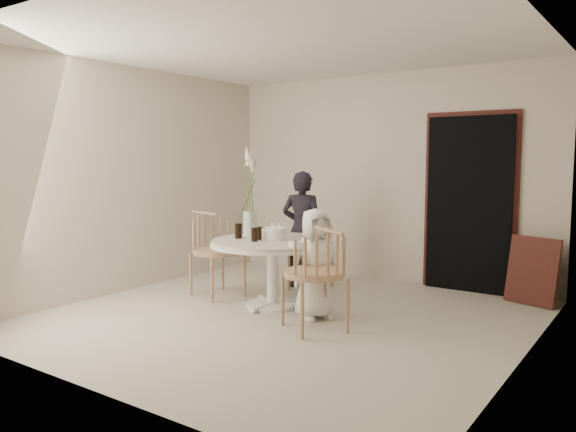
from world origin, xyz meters
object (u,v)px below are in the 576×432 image
Objects in this scene: girl at (302,230)px; flower_vase at (250,204)px; chair_left at (211,241)px; chair_right at (321,265)px; table at (272,250)px; birthday_cake at (274,234)px; boy at (316,264)px; chair_far at (315,240)px.

flower_vase is (-0.21, -0.78, 0.36)m from girl.
chair_left is at bearing 38.18° from girl.
table is at bearing -86.63° from chair_right.
chair_right is at bearing -30.09° from birthday_cake.
birthday_cake is (0.94, -0.03, 0.16)m from chair_left.
chair_left is 0.88× the size of boy.
chair_right is 1.01× the size of chair_left.
girl reaches higher than chair_left.
chair_left is (-1.87, 0.56, -0.01)m from chair_right.
birthday_cake is (-0.62, 0.14, 0.24)m from boy.
chair_far is 1.92m from chair_right.
chair_left is (-0.80, -1.03, 0.05)m from chair_far.
flower_vase is (-0.45, 0.17, 0.47)m from table.
table is 1.20× the size of boy.
girl is (0.70, 0.90, 0.09)m from chair_left.
flower_vase is (-0.45, 0.15, 0.29)m from birthday_cake.
chair_left is 0.95m from birthday_cake.
chair_left is 0.68m from flower_vase.
flower_vase is at bearing -62.18° from chair_left.
girl is at bearing -23.95° from chair_left.
chair_right is at bearing 114.92° from girl.
girl reaches higher than chair_far.
chair_left is at bearing -74.49° from chair_right.
boy reaches higher than chair_far.
chair_left reaches higher than birthday_cake.
girl is 5.38× the size of birthday_cake.
flower_vase is at bearing -119.37° from chair_far.
chair_far reaches higher than table.
chair_right is at bearing -28.93° from table.
table is 4.93× the size of birthday_cake.
chair_left reaches higher than chair_far.
boy is 1.09× the size of flower_vase.
boy is at bearing -68.35° from chair_far.
birthday_cake is at bearing 90.74° from girl.
flower_vase reaches higher than chair_right.
girl is at bearing 103.99° from table.
chair_right is 1.08m from birthday_cake.
table is at bearing 90.36° from girl.
table is 1.31× the size of flower_vase.
chair_left is at bearing 113.47° from boy.
boy is at bearing -81.71° from chair_left.
girl is (-0.24, 0.95, 0.11)m from table.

